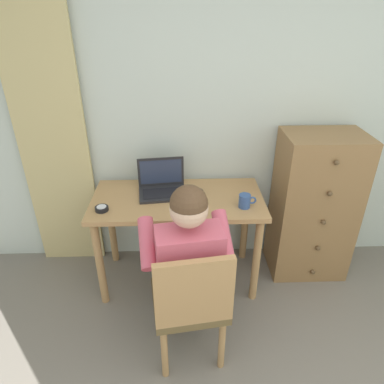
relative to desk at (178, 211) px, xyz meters
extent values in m
cube|color=silver|center=(0.55, 0.37, 0.62)|extent=(4.80, 0.05, 2.50)
cube|color=#CCB77A|center=(-0.92, 0.30, 0.44)|extent=(0.51, 0.03, 2.14)
cube|color=tan|center=(0.00, 0.00, 0.10)|extent=(1.23, 0.60, 0.03)
cylinder|color=tan|center=(-0.55, -0.24, -0.28)|extent=(0.06, 0.06, 0.71)
cylinder|color=tan|center=(0.55, -0.24, -0.28)|extent=(0.06, 0.06, 0.71)
cylinder|color=tan|center=(-0.55, 0.24, -0.28)|extent=(0.06, 0.06, 0.71)
cylinder|color=tan|center=(0.55, 0.24, -0.28)|extent=(0.06, 0.06, 0.71)
cube|color=olive|center=(1.05, 0.11, -0.05)|extent=(0.58, 0.41, 1.17)
sphere|color=brown|center=(1.05, -0.11, -0.51)|extent=(0.04, 0.04, 0.04)
sphere|color=brown|center=(1.05, -0.11, -0.28)|extent=(0.04, 0.04, 0.04)
sphere|color=brown|center=(1.05, -0.11, -0.05)|extent=(0.04, 0.04, 0.04)
sphere|color=brown|center=(1.05, -0.11, 0.19)|extent=(0.04, 0.04, 0.04)
sphere|color=brown|center=(1.05, -0.11, 0.42)|extent=(0.04, 0.04, 0.04)
cube|color=brown|center=(0.06, -0.67, -0.21)|extent=(0.47, 0.45, 0.05)
cube|color=tan|center=(0.09, -0.84, 0.03)|extent=(0.42, 0.10, 0.42)
cylinder|color=tan|center=(0.21, -0.48, -0.43)|extent=(0.04, 0.04, 0.40)
cylinder|color=tan|center=(-0.13, -0.53, -0.43)|extent=(0.04, 0.04, 0.40)
cylinder|color=tan|center=(0.25, -0.80, -0.43)|extent=(0.04, 0.04, 0.40)
cylinder|color=tan|center=(-0.08, -0.85, -0.43)|extent=(0.04, 0.04, 0.40)
cylinder|color=#33384C|center=(0.12, -0.44, -0.16)|extent=(0.19, 0.42, 0.14)
cylinder|color=#33384C|center=(-0.05, -0.46, -0.16)|extent=(0.19, 0.42, 0.14)
cylinder|color=#33384C|center=(0.10, -0.24, -0.40)|extent=(0.11, 0.11, 0.47)
cylinder|color=#33384C|center=(-0.08, -0.26, -0.40)|extent=(0.11, 0.11, 0.47)
cube|color=#D1566B|center=(0.07, -0.68, 0.07)|extent=(0.38, 0.25, 0.46)
cylinder|color=#D1566B|center=(0.27, -0.52, 0.15)|extent=(0.13, 0.31, 0.25)
cylinder|color=#D1566B|center=(-0.17, -0.58, 0.15)|extent=(0.13, 0.31, 0.25)
cylinder|color=#DBAD8E|center=(0.24, -0.32, 0.04)|extent=(0.11, 0.28, 0.11)
cylinder|color=#DBAD8E|center=(-0.20, -0.38, 0.04)|extent=(0.11, 0.28, 0.11)
sphere|color=#DBAD8E|center=(0.07, -0.67, 0.43)|extent=(0.20, 0.20, 0.20)
sphere|color=#513823|center=(0.07, -0.67, 0.46)|extent=(0.20, 0.20, 0.20)
cube|color=#232326|center=(-0.11, 0.05, 0.12)|extent=(0.37, 0.28, 0.02)
cube|color=black|center=(-0.11, 0.04, 0.13)|extent=(0.30, 0.19, 0.00)
cube|color=#232326|center=(-0.12, 0.17, 0.24)|extent=(0.34, 0.05, 0.22)
cube|color=#2D3851|center=(-0.12, 0.17, 0.24)|extent=(0.30, 0.04, 0.18)
ellipsoid|color=black|center=(0.16, 0.07, 0.13)|extent=(0.09, 0.11, 0.03)
cylinder|color=black|center=(-0.51, -0.16, 0.13)|extent=(0.09, 0.09, 0.03)
cylinder|color=silver|center=(-0.51, -0.16, 0.14)|extent=(0.06, 0.06, 0.00)
cylinder|color=#33518C|center=(0.46, -0.14, 0.16)|extent=(0.08, 0.08, 0.09)
torus|color=#33518C|center=(0.51, -0.14, 0.17)|extent=(0.06, 0.01, 0.06)
camera|label=1|loc=(0.03, -2.16, 1.34)|focal=32.48mm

